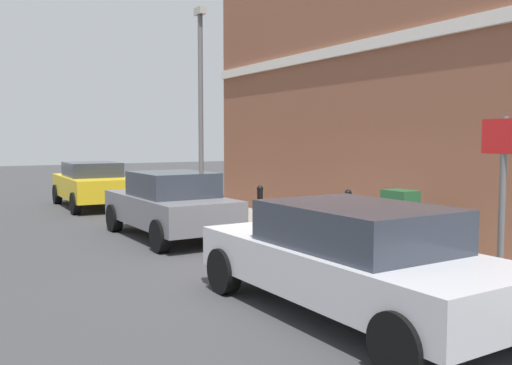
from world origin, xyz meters
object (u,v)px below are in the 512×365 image
car_silver (351,257)px  car_grey (170,204)px  street_sign (502,179)px  bollard_near_cabinet (348,214)px  bollard_far_kerb (260,208)px  lamppost (201,99)px  utility_cabinet (400,226)px  car_yellow (92,184)px

car_silver → car_grey: bearing=-2.2°
car_silver → street_sign: street_sign is taller
bollard_near_cabinet → street_sign: size_ratio=0.45×
bollard_far_kerb → lamppost: (0.82, 4.65, 2.60)m
bollard_near_cabinet → lamppost: 6.83m
utility_cabinet → street_sign: (-0.68, -2.40, 0.98)m
car_grey → bollard_near_cabinet: car_grey is taller
car_yellow → utility_cabinet: car_yellow is taller
car_silver → street_sign: (1.81, -0.76, 0.93)m
street_sign → lamppost: (0.61, 10.18, 1.64)m
utility_cabinet → street_sign: 2.68m
car_grey → bollard_near_cabinet: size_ratio=3.81×
bollard_far_kerb → lamppost: bearing=79.9°
lamppost → bollard_near_cabinet: bearing=-88.5°
bollard_far_kerb → car_grey: bearing=137.1°
car_yellow → utility_cabinet: 11.09m
car_yellow → car_silver: bearing=-178.5°
car_silver → car_yellow: 12.47m
bollard_far_kerb → street_sign: bearing=-87.8°
utility_cabinet → car_yellow: bearing=102.7°
utility_cabinet → street_sign: bearing=-105.8°
utility_cabinet → bollard_near_cabinet: size_ratio=1.11×
car_yellow → lamppost: size_ratio=0.73×
utility_cabinet → bollard_far_kerb: 3.25m
street_sign → bollard_far_kerb: bearing=92.2°
car_grey → car_yellow: 6.33m
car_yellow → bollard_near_cabinet: 9.69m
car_yellow → bollard_near_cabinet: bearing=-163.1°
utility_cabinet → bollard_near_cabinet: utility_cabinet is taller
car_yellow → lamppost: 4.62m
car_grey → utility_cabinet: (2.36, -4.49, -0.06)m
car_yellow → lamppost: lamppost is taller
car_grey → utility_cabinet: 5.07m
car_silver → bollard_near_cabinet: 4.05m
car_grey → lamppost: lamppost is taller
bollard_near_cabinet → bollard_far_kerb: 1.93m
street_sign → utility_cabinet: bearing=74.2°
bollard_near_cabinet → street_sign: street_sign is taller
street_sign → lamppost: lamppost is taller
car_yellow → street_sign: (1.76, -13.22, 0.92)m
car_silver → car_grey: size_ratio=1.12×
bollard_far_kerb → lamppost: lamppost is taller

